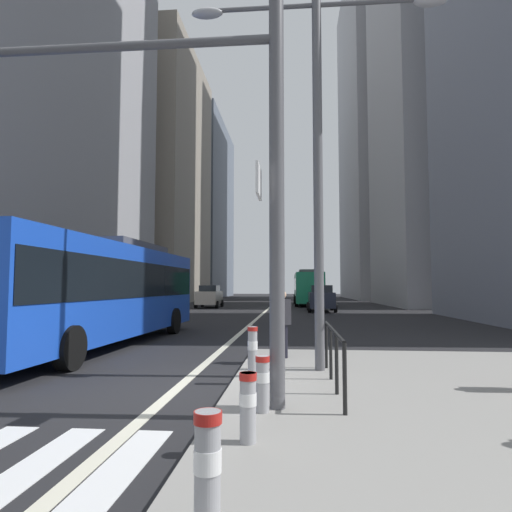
# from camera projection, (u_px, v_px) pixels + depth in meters

# --- Properties ---
(ground_plane) EXTENTS (160.00, 160.00, 0.00)m
(ground_plane) POSITION_uv_depth(u_px,v_px,m) (261.00, 315.00, 27.88)
(ground_plane) COLOR black
(lane_centre_line) EXTENTS (0.20, 80.00, 0.01)m
(lane_centre_line) POSITION_uv_depth(u_px,v_px,m) (270.00, 308.00, 37.82)
(lane_centre_line) COLOR beige
(lane_centre_line) RESTS_ON ground
(office_tower_left_mid) EXTENTS (12.48, 19.04, 30.50)m
(office_tower_left_mid) POSITION_uv_depth(u_px,v_px,m) (147.00, 178.00, 54.00)
(office_tower_left_mid) COLOR gray
(office_tower_left_mid) RESTS_ON ground
(office_tower_left_far) EXTENTS (11.81, 23.01, 30.95)m
(office_tower_left_far) POSITION_uv_depth(u_px,v_px,m) (192.00, 210.00, 78.19)
(office_tower_left_far) COLOR slate
(office_tower_left_far) RESTS_ON ground
(office_tower_right_mid) EXTENTS (11.78, 16.55, 51.32)m
(office_tower_right_mid) POSITION_uv_depth(u_px,v_px,m) (440.00, 50.00, 43.95)
(office_tower_right_mid) COLOR #9E9EA3
(office_tower_right_mid) RESTS_ON ground
(office_tower_right_far) EXTENTS (13.08, 23.90, 50.50)m
(office_tower_right_far) POSITION_uv_depth(u_px,v_px,m) (389.00, 135.00, 67.57)
(office_tower_right_far) COLOR #9E9EA3
(office_tower_right_far) RESTS_ON ground
(city_bus_blue_oncoming) EXTENTS (2.95, 11.92, 3.40)m
(city_bus_blue_oncoming) POSITION_uv_depth(u_px,v_px,m) (101.00, 287.00, 13.63)
(city_bus_blue_oncoming) COLOR blue
(city_bus_blue_oncoming) RESTS_ON ground
(sedan_white_oncoming) EXTENTS (2.16, 4.36, 1.94)m
(sedan_white_oncoming) POSITION_uv_depth(u_px,v_px,m) (21.00, 312.00, 14.75)
(sedan_white_oncoming) COLOR silver
(sedan_white_oncoming) RESTS_ON ground
(city_bus_red_receding) EXTENTS (2.82, 11.36, 3.40)m
(city_bus_red_receding) POSITION_uv_depth(u_px,v_px,m) (308.00, 287.00, 42.99)
(city_bus_red_receding) COLOR #198456
(city_bus_red_receding) RESTS_ON ground
(car_oncoming_mid) EXTENTS (2.13, 4.48, 1.94)m
(car_oncoming_mid) POSITION_uv_depth(u_px,v_px,m) (209.00, 296.00, 38.27)
(car_oncoming_mid) COLOR #B2A899
(car_oncoming_mid) RESTS_ON ground
(car_receding_near) EXTENTS (2.05, 4.49, 1.94)m
(car_receding_near) POSITION_uv_depth(u_px,v_px,m) (321.00, 298.00, 32.18)
(car_receding_near) COLOR #232838
(car_receding_near) RESTS_ON ground
(traffic_signal_gantry) EXTENTS (6.66, 0.65, 6.00)m
(traffic_signal_gantry) POSITION_uv_depth(u_px,v_px,m) (128.00, 136.00, 6.58)
(traffic_signal_gantry) COLOR #515156
(traffic_signal_gantry) RESTS_ON median_island
(street_lamp_post) EXTENTS (5.50, 0.32, 8.00)m
(street_lamp_post) POSITION_uv_depth(u_px,v_px,m) (317.00, 125.00, 9.25)
(street_lamp_post) COLOR #56565B
(street_lamp_post) RESTS_ON median_island
(bollard_front) EXTENTS (0.20, 0.20, 0.86)m
(bollard_front) POSITION_uv_depth(u_px,v_px,m) (208.00, 469.00, 2.95)
(bollard_front) COLOR #99999E
(bollard_front) RESTS_ON median_island
(bollard_left) EXTENTS (0.20, 0.20, 0.76)m
(bollard_left) POSITION_uv_depth(u_px,v_px,m) (248.00, 403.00, 4.79)
(bollard_left) COLOR #99999E
(bollard_left) RESTS_ON median_island
(bollard_right) EXTENTS (0.20, 0.20, 0.76)m
(bollard_right) POSITION_uv_depth(u_px,v_px,m) (263.00, 380.00, 5.95)
(bollard_right) COLOR #99999E
(bollard_right) RESTS_ON median_island
(bollard_back) EXTENTS (0.20, 0.20, 0.94)m
(bollard_back) POSITION_uv_depth(u_px,v_px,m) (253.00, 349.00, 8.31)
(bollard_back) COLOR #99999E
(bollard_back) RESTS_ON median_island
(pedestrian_railing) EXTENTS (0.06, 3.41, 0.98)m
(pedestrian_railing) POSITION_uv_depth(u_px,v_px,m) (333.00, 345.00, 7.51)
(pedestrian_railing) COLOR black
(pedestrian_railing) RESTS_ON median_island
(pedestrian_walking) EXTENTS (0.44, 0.43, 1.61)m
(pedestrian_walking) POSITION_uv_depth(u_px,v_px,m) (282.00, 320.00, 10.54)
(pedestrian_walking) COLOR black
(pedestrian_walking) RESTS_ON median_island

